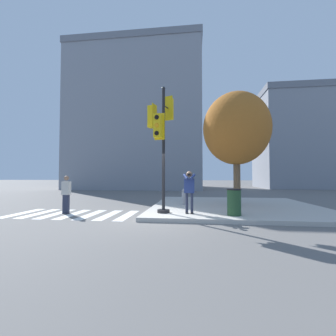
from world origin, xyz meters
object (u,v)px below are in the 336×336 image
Objects in this scene: pedestrian_distant at (66,193)px; street_tree at (236,129)px; trash_bin at (234,202)px; fire_hydrant at (184,197)px; traffic_signal_pole at (161,132)px; person_photographer at (189,188)px.

street_tree is at bearing 17.75° from pedestrian_distant.
trash_bin is at bearing -102.22° from street_tree.
trash_bin is (-0.64, -2.96, -3.34)m from street_tree.
street_tree reaches higher than fire_hydrant.
fire_hydrant is at bearing -178.00° from street_tree.
pedestrian_distant is (-4.17, 0.21, -2.54)m from traffic_signal_pole.
fire_hydrant is 0.82× the size of trash_bin.
fire_hydrant is at bearing 97.77° from person_photographer.
fire_hydrant is (-2.65, -0.09, -3.43)m from street_tree.
pedestrian_distant is (-5.30, 0.28, -0.29)m from person_photographer.
traffic_signal_pole is 0.89× the size of street_tree.
fire_hydrant is (4.94, 2.34, -0.30)m from pedestrian_distant.
fire_hydrant is (-0.36, 2.61, -0.59)m from person_photographer.
street_tree is at bearing 77.78° from trash_bin.
person_photographer is 1.75m from trash_bin.
person_photographer is 5.31m from pedestrian_distant.
pedestrian_distant is 6.98m from trash_bin.
street_tree reaches higher than traffic_signal_pole.
pedestrian_distant is 1.67× the size of trash_bin.
pedestrian_distant is 5.47m from fire_hydrant.
fire_hydrant is at bearing 125.04° from trash_bin.
trash_bin is (1.66, -0.26, -0.50)m from person_photographer.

